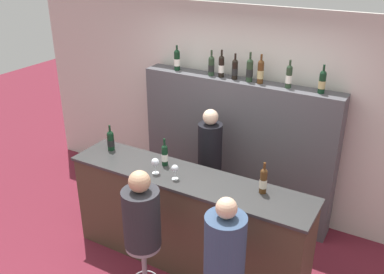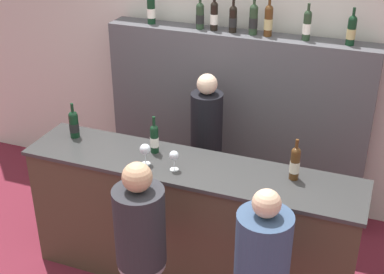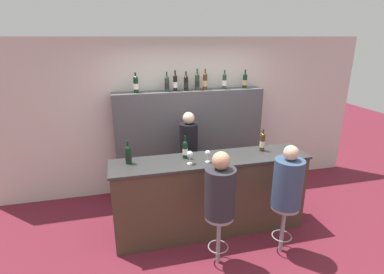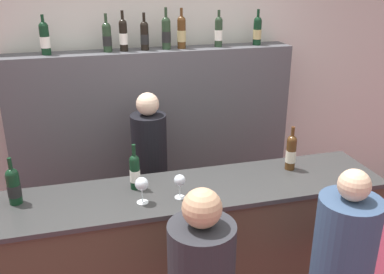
% 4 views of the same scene
% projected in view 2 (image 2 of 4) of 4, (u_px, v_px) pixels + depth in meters
% --- Properties ---
extents(wall_back, '(6.40, 0.05, 2.60)m').
position_uv_depth(wall_back, '(244.00, 75.00, 5.10)').
color(wall_back, beige).
rests_on(wall_back, ground_plane).
extents(bar_counter, '(2.63, 0.57, 1.09)m').
position_uv_depth(bar_counter, '(189.00, 224.00, 4.26)').
color(bar_counter, '#473828').
rests_on(bar_counter, ground_plane).
extents(back_bar_cabinet, '(2.46, 0.28, 1.78)m').
position_uv_depth(back_bar_cabinet, '(235.00, 124.00, 5.10)').
color(back_bar_cabinet, '#4C4C51').
rests_on(back_bar_cabinet, ground_plane).
extents(wine_bottle_counter_0, '(0.08, 0.08, 0.30)m').
position_uv_depth(wine_bottle_counter_0, '(74.00, 124.00, 4.38)').
color(wine_bottle_counter_0, black).
rests_on(wine_bottle_counter_0, bar_counter).
extents(wine_bottle_counter_1, '(0.07, 0.07, 0.30)m').
position_uv_depth(wine_bottle_counter_1, '(154.00, 138.00, 4.15)').
color(wine_bottle_counter_1, black).
rests_on(wine_bottle_counter_1, bar_counter).
extents(wine_bottle_counter_2, '(0.07, 0.07, 0.32)m').
position_uv_depth(wine_bottle_counter_2, '(295.00, 163.00, 3.79)').
color(wine_bottle_counter_2, '#4C2D14').
rests_on(wine_bottle_counter_2, bar_counter).
extents(wine_bottle_backbar_0, '(0.08, 0.08, 0.31)m').
position_uv_depth(wine_bottle_backbar_0, '(151.00, 10.00, 4.90)').
color(wine_bottle_backbar_0, black).
rests_on(wine_bottle_backbar_0, back_bar_cabinet).
extents(wine_bottle_backbar_1, '(0.07, 0.07, 0.31)m').
position_uv_depth(wine_bottle_backbar_1, '(200.00, 15.00, 4.75)').
color(wine_bottle_backbar_1, '#233823').
rests_on(wine_bottle_backbar_1, back_bar_cabinet).
extents(wine_bottle_backbar_2, '(0.07, 0.07, 0.33)m').
position_uv_depth(wine_bottle_backbar_2, '(214.00, 16.00, 4.71)').
color(wine_bottle_backbar_2, black).
rests_on(wine_bottle_backbar_2, back_bar_cabinet).
extents(wine_bottle_backbar_3, '(0.07, 0.07, 0.30)m').
position_uv_depth(wine_bottle_backbar_3, '(233.00, 19.00, 4.66)').
color(wine_bottle_backbar_3, black).
rests_on(wine_bottle_backbar_3, back_bar_cabinet).
extents(wine_bottle_backbar_4, '(0.08, 0.08, 0.34)m').
position_uv_depth(wine_bottle_backbar_4, '(253.00, 19.00, 4.59)').
color(wine_bottle_backbar_4, '#233823').
rests_on(wine_bottle_backbar_4, back_bar_cabinet).
extents(wine_bottle_backbar_5, '(0.07, 0.07, 0.33)m').
position_uv_depth(wine_bottle_backbar_5, '(268.00, 20.00, 4.55)').
color(wine_bottle_backbar_5, '#4C2D14').
rests_on(wine_bottle_backbar_5, back_bar_cabinet).
extents(wine_bottle_backbar_6, '(0.07, 0.07, 0.31)m').
position_uv_depth(wine_bottle_backbar_6, '(307.00, 25.00, 4.44)').
color(wine_bottle_backbar_6, '#233823').
rests_on(wine_bottle_backbar_6, back_bar_cabinet).
extents(wine_bottle_backbar_7, '(0.07, 0.07, 0.31)m').
position_uv_depth(wine_bottle_backbar_7, '(352.00, 30.00, 4.33)').
color(wine_bottle_backbar_7, black).
rests_on(wine_bottle_backbar_7, back_bar_cabinet).
extents(wine_glass_0, '(0.08, 0.08, 0.17)m').
position_uv_depth(wine_glass_0, '(145.00, 150.00, 3.98)').
color(wine_glass_0, silver).
rests_on(wine_glass_0, bar_counter).
extents(wine_glass_1, '(0.07, 0.07, 0.16)m').
position_uv_depth(wine_glass_1, '(174.00, 156.00, 3.91)').
color(wine_glass_1, silver).
rests_on(wine_glass_1, bar_counter).
extents(guest_seated_left, '(0.35, 0.35, 0.77)m').
position_uv_depth(guest_seated_left, '(140.00, 222.00, 3.56)').
color(guest_seated_left, '#28282D').
rests_on(guest_seated_left, bar_stool_left).
extents(guest_seated_right, '(0.35, 0.35, 0.77)m').
position_uv_depth(guest_seated_right, '(263.00, 252.00, 3.29)').
color(guest_seated_right, '#334766').
rests_on(guest_seated_right, bar_stool_right).
extents(bartender, '(0.28, 0.28, 1.54)m').
position_uv_depth(bartender, '(206.00, 159.00, 4.84)').
color(bartender, black).
rests_on(bartender, ground_plane).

